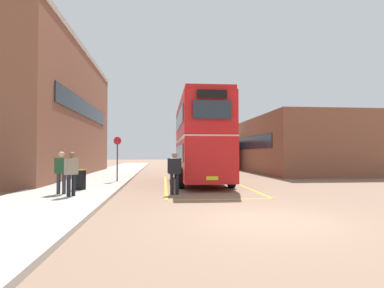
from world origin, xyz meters
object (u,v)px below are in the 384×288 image
Objects in this scene: pedestrian_waiting_far at (71,171)px; pedestrian_waiting_near at (61,170)px; double_decker_bus at (200,140)px; litter_bin at (80,179)px; single_deck_bus at (219,154)px; pedestrian_boarding at (175,170)px; bus_stop_sign at (117,154)px.

pedestrian_waiting_near is at bearing 128.85° from pedestrian_waiting_far.
litter_bin is at bearing -143.06° from double_decker_bus.
single_deck_bus is 23.28m from pedestrian_boarding.
double_decker_bus is at bearing -104.19° from single_deck_bus.
pedestrian_waiting_far is 6.37m from bus_stop_sign.
pedestrian_boarding is at bearing -105.05° from single_deck_bus.
pedestrian_boarding is at bearing -59.52° from bus_stop_sign.
bus_stop_sign is at bearing 76.20° from pedestrian_waiting_near.
double_decker_bus is 8.53m from pedestrian_waiting_near.
single_deck_bus is at bearing 67.38° from pedestrian_waiting_far.
bus_stop_sign is (-2.99, 5.08, 0.63)m from pedestrian_boarding.
bus_stop_sign is (-4.70, -0.21, -0.86)m from double_decker_bus.
pedestrian_waiting_near is 5.80m from bus_stop_sign.
pedestrian_boarding is 0.70× the size of bus_stop_sign.
pedestrian_boarding is 2.01× the size of litter_bin.
double_decker_bus reaches higher than bus_stop_sign.
pedestrian_boarding is 1.07× the size of pedestrian_waiting_near.
pedestrian_waiting_far is (-9.86, -23.68, -0.57)m from single_deck_bus.
pedestrian_boarding is at bearing 6.76° from pedestrian_waiting_near.
pedestrian_waiting_far is 0.65× the size of bus_stop_sign.
bus_stop_sign reaches higher than litter_bin.
single_deck_bus is 25.66m from pedestrian_waiting_far.
double_decker_bus is 6.10× the size of pedestrian_waiting_near.
double_decker_bus reaches higher than pedestrian_waiting_far.
double_decker_bus is 4.78m from bus_stop_sign.
pedestrian_waiting_near is at bearing -136.24° from double_decker_bus.
pedestrian_waiting_near is 1.87× the size of litter_bin.
pedestrian_waiting_far reaches higher than litter_bin.
pedestrian_waiting_near reaches higher than litter_bin.
pedestrian_waiting_near is (-4.37, -0.52, 0.06)m from pedestrian_boarding.
double_decker_bus is 5.69× the size of pedestrian_boarding.
single_deck_bus is at bearing 62.54° from bus_stop_sign.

